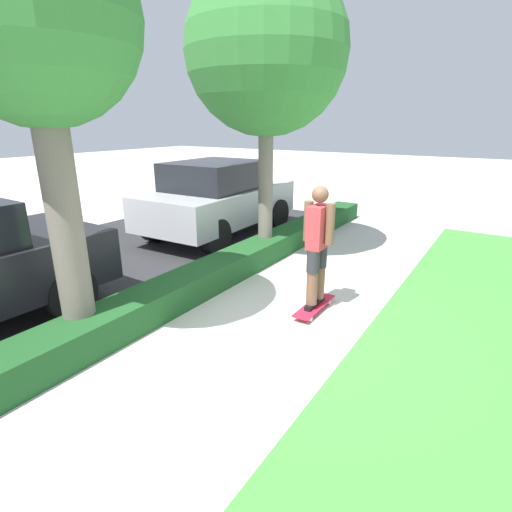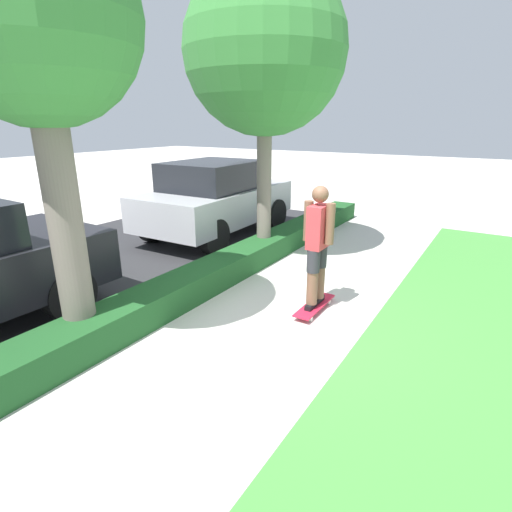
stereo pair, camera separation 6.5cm
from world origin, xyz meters
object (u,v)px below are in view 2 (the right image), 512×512
object	(u,v)px
skateboard	(315,306)
tree_near	(35,27)
tree_mid	(265,53)
skater_person	(318,244)
parked_car_middle	(216,198)

from	to	relation	value
skateboard	tree_near	distance (m)	4.53
tree_near	tree_mid	distance (m)	4.05
skateboard	tree_near	world-z (taller)	tree_near
skater_person	tree_near	xyz separation A→B (m)	(-2.34, 1.98, 2.42)
tree_near	tree_mid	xyz separation A→B (m)	(4.04, -0.10, 0.28)
skater_person	skateboard	bearing A→B (deg)	-18.43
parked_car_middle	tree_mid	bearing A→B (deg)	-115.03
tree_near	tree_mid	world-z (taller)	tree_mid
skater_person	tree_near	world-z (taller)	tree_near
tree_near	skater_person	bearing A→B (deg)	-40.29
skateboard	parked_car_middle	distance (m)	4.48
skateboard	parked_car_middle	bearing A→B (deg)	55.95
tree_mid	parked_car_middle	size ratio (longest dim) A/B	1.27
skateboard	parked_car_middle	size ratio (longest dim) A/B	0.23
skateboard	parked_car_middle	xyz separation A→B (m)	(2.47, 3.65, 0.82)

